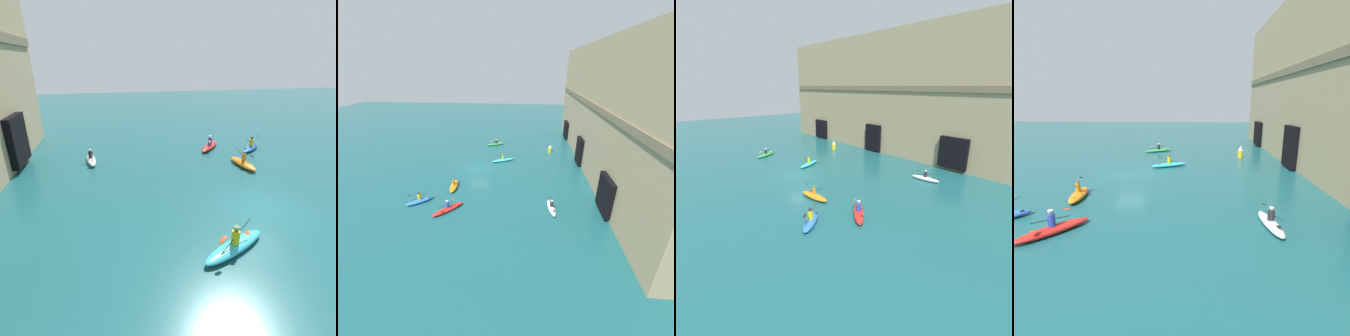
% 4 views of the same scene
% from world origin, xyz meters
% --- Properties ---
extents(ground_plane, '(120.00, 120.00, 0.00)m').
position_xyz_m(ground_plane, '(0.00, 0.00, 0.00)').
color(ground_plane, '#195156').
extents(cliff_bluff, '(42.25, 7.24, 16.17)m').
position_xyz_m(cliff_bluff, '(-2.71, 17.90, 8.06)').
color(cliff_bluff, '#9E8966').
rests_on(cliff_bluff, ground).
extents(kayak_red, '(3.20, 2.85, 1.19)m').
position_xyz_m(kayak_red, '(10.51, -1.03, 0.24)').
color(kayak_red, red).
rests_on(kayak_red, ground).
extents(kayak_orange, '(3.11, 1.17, 1.24)m').
position_xyz_m(kayak_orange, '(5.82, -1.88, 0.25)').
color(kayak_orange, orange).
rests_on(kayak_orange, ground).
extents(kayak_white, '(2.98, 1.02, 1.07)m').
position_xyz_m(kayak_white, '(9.31, 9.37, 0.25)').
color(kayak_white, white).
rests_on(kayak_white, ground).
extents(kayak_green, '(2.40, 3.51, 1.05)m').
position_xyz_m(kayak_green, '(-10.54, 0.99, 0.20)').
color(kayak_green, green).
rests_on(kayak_green, ground).
extents(kayak_blue, '(2.54, 2.69, 1.21)m').
position_xyz_m(kayak_blue, '(9.33, -4.50, 0.25)').
color(kayak_blue, blue).
rests_on(kayak_blue, ground).
extents(kayak_cyan, '(2.19, 3.48, 1.17)m').
position_xyz_m(kayak_cyan, '(-2.86, 3.10, 0.23)').
color(kayak_cyan, '#33B2C6').
rests_on(kayak_cyan, ground).
extents(marker_buoy, '(0.58, 0.58, 1.30)m').
position_xyz_m(marker_buoy, '(-7.58, 10.57, 0.61)').
color(marker_buoy, yellow).
rests_on(marker_buoy, ground).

